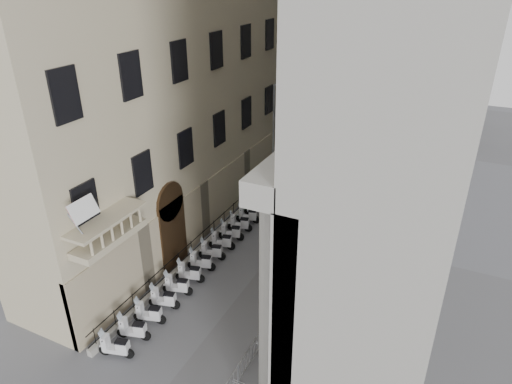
# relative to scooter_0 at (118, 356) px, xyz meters

# --- Properties ---
(iron_fence) EXTENTS (0.30, 28.00, 1.40)m
(iron_fence) POSITION_rel_scooter_0_xyz_m (-1.14, 13.38, 0.00)
(iron_fence) COLOR black
(iron_fence) RESTS_ON ground
(blue_awning) EXTENTS (1.60, 3.00, 3.00)m
(blue_awning) POSITION_rel_scooter_0_xyz_m (7.31, 21.38, 0.00)
(blue_awning) COLOR navy
(blue_awning) RESTS_ON ground
(flag) EXTENTS (1.00, 1.40, 8.20)m
(flag) POSITION_rel_scooter_0_xyz_m (-0.84, 0.38, 0.00)
(flag) COLOR #9E0C11
(flag) RESTS_ON ground
(scooter_0) EXTENTS (1.50, 0.91, 1.50)m
(scooter_0) POSITION_rel_scooter_0_xyz_m (0.00, 0.00, 0.00)
(scooter_0) COLOR silver
(scooter_0) RESTS_ON ground
(scooter_1) EXTENTS (1.50, 0.91, 1.50)m
(scooter_1) POSITION_rel_scooter_0_xyz_m (0.00, 1.27, 0.00)
(scooter_1) COLOR silver
(scooter_1) RESTS_ON ground
(scooter_2) EXTENTS (1.50, 0.91, 1.50)m
(scooter_2) POSITION_rel_scooter_0_xyz_m (0.00, 2.54, 0.00)
(scooter_2) COLOR silver
(scooter_2) RESTS_ON ground
(scooter_3) EXTENTS (1.50, 0.91, 1.50)m
(scooter_3) POSITION_rel_scooter_0_xyz_m (0.00, 3.81, 0.00)
(scooter_3) COLOR silver
(scooter_3) RESTS_ON ground
(scooter_4) EXTENTS (1.50, 0.91, 1.50)m
(scooter_4) POSITION_rel_scooter_0_xyz_m (0.00, 5.07, 0.00)
(scooter_4) COLOR silver
(scooter_4) RESTS_ON ground
(scooter_5) EXTENTS (1.50, 0.91, 1.50)m
(scooter_5) POSITION_rel_scooter_0_xyz_m (0.00, 6.34, 0.00)
(scooter_5) COLOR silver
(scooter_5) RESTS_ON ground
(scooter_6) EXTENTS (1.50, 0.91, 1.50)m
(scooter_6) POSITION_rel_scooter_0_xyz_m (0.00, 7.61, 0.00)
(scooter_6) COLOR silver
(scooter_6) RESTS_ON ground
(scooter_7) EXTENTS (1.50, 0.91, 1.50)m
(scooter_7) POSITION_rel_scooter_0_xyz_m (0.00, 8.88, 0.00)
(scooter_7) COLOR silver
(scooter_7) RESTS_ON ground
(scooter_8) EXTENTS (1.50, 0.91, 1.50)m
(scooter_8) POSITION_rel_scooter_0_xyz_m (0.00, 10.15, 0.00)
(scooter_8) COLOR silver
(scooter_8) RESTS_ON ground
(scooter_9) EXTENTS (1.50, 0.91, 1.50)m
(scooter_9) POSITION_rel_scooter_0_xyz_m (0.00, 11.42, 0.00)
(scooter_9) COLOR silver
(scooter_9) RESTS_ON ground
(scooter_10) EXTENTS (1.50, 0.91, 1.50)m
(scooter_10) POSITION_rel_scooter_0_xyz_m (0.00, 12.69, 0.00)
(scooter_10) COLOR silver
(scooter_10) RESTS_ON ground
(scooter_11) EXTENTS (1.50, 0.91, 1.50)m
(scooter_11) POSITION_rel_scooter_0_xyz_m (0.00, 13.95, 0.00)
(scooter_11) COLOR silver
(scooter_11) RESTS_ON ground
(scooter_12) EXTENTS (1.50, 0.91, 1.50)m
(scooter_12) POSITION_rel_scooter_0_xyz_m (0.00, 15.22, 0.00)
(scooter_12) COLOR silver
(scooter_12) RESTS_ON ground
(scooter_13) EXTENTS (1.50, 0.91, 1.50)m
(scooter_13) POSITION_rel_scooter_0_xyz_m (0.00, 16.49, 0.00)
(scooter_13) COLOR silver
(scooter_13) RESTS_ON ground
(scooter_14) EXTENTS (1.50, 0.91, 1.50)m
(scooter_14) POSITION_rel_scooter_0_xyz_m (0.00, 17.76, 0.00)
(scooter_14) COLOR silver
(scooter_14) RESTS_ON ground
(scooter_15) EXTENTS (1.50, 0.91, 1.50)m
(scooter_15) POSITION_rel_scooter_0_xyz_m (0.00, 19.03, 0.00)
(scooter_15) COLOR silver
(scooter_15) RESTS_ON ground
(barrier_1) EXTENTS (0.60, 2.40, 1.10)m
(barrier_1) POSITION_rel_scooter_0_xyz_m (5.89, 2.34, 0.00)
(barrier_1) COLOR #ADAFB5
(barrier_1) RESTS_ON ground
(barrier_2) EXTENTS (0.60, 2.40, 1.10)m
(barrier_2) POSITION_rel_scooter_0_xyz_m (5.89, 4.84, 0.00)
(barrier_2) COLOR #ADAFB5
(barrier_2) RESTS_ON ground
(barrier_3) EXTENTS (0.60, 2.40, 1.10)m
(barrier_3) POSITION_rel_scooter_0_xyz_m (5.89, 7.34, 0.00)
(barrier_3) COLOR #ADAFB5
(barrier_3) RESTS_ON ground
(barrier_4) EXTENTS (0.60, 2.40, 1.10)m
(barrier_4) POSITION_rel_scooter_0_xyz_m (5.89, 9.84, 0.00)
(barrier_4) COLOR #ADAFB5
(barrier_4) RESTS_ON ground
(barrier_5) EXTENTS (0.60, 2.40, 1.10)m
(barrier_5) POSITION_rel_scooter_0_xyz_m (5.89, 12.34, 0.00)
(barrier_5) COLOR #ADAFB5
(barrier_5) RESTS_ON ground
(barrier_6) EXTENTS (0.60, 2.40, 1.10)m
(barrier_6) POSITION_rel_scooter_0_xyz_m (5.89, 14.84, 0.00)
(barrier_6) COLOR #ADAFB5
(barrier_6) RESTS_ON ground
(barrier_7) EXTENTS (0.60, 2.40, 1.10)m
(barrier_7) POSITION_rel_scooter_0_xyz_m (5.89, 17.34, 0.00)
(barrier_7) COLOR #ADAFB5
(barrier_7) RESTS_ON ground
(security_tent) EXTENTS (3.72, 3.72, 3.02)m
(security_tent) POSITION_rel_scooter_0_xyz_m (1.62, 20.49, 2.52)
(security_tent) COLOR silver
(security_tent) RESTS_ON ground
(street_lamp) EXTENTS (2.76, 0.60, 8.51)m
(street_lamp) POSITION_rel_scooter_0_xyz_m (-0.70, 20.75, 5.09)
(street_lamp) COLOR gray
(street_lamp) RESTS_ON ground
(info_kiosk) EXTENTS (0.32, 0.94, 1.98)m
(info_kiosk) POSITION_rel_scooter_0_xyz_m (-1.04, 17.15, 1.00)
(info_kiosk) COLOR black
(info_kiosk) RESTS_ON ground
(pedestrian_a) EXTENTS (0.78, 0.58, 1.96)m
(pedestrian_a) POSITION_rel_scooter_0_xyz_m (3.64, 23.89, 0.98)
(pedestrian_a) COLOR black
(pedestrian_a) RESTS_ON ground
(pedestrian_b) EXTENTS (0.97, 0.97, 1.58)m
(pedestrian_b) POSITION_rel_scooter_0_xyz_m (5.32, 28.89, 0.79)
(pedestrian_b) COLOR black
(pedestrian_b) RESTS_ON ground
(pedestrian_c) EXTENTS (1.05, 1.02, 1.81)m
(pedestrian_c) POSITION_rel_scooter_0_xyz_m (2.73, 30.75, 0.91)
(pedestrian_c) COLOR black
(pedestrian_c) RESTS_ON ground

